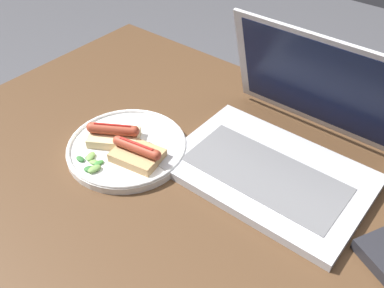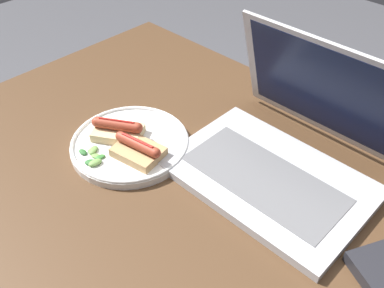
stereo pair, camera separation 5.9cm
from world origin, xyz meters
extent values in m
cube|color=#4C331E|center=(0.00, 0.00, 0.75)|extent=(1.17, 0.82, 0.04)
cylinder|color=#4C331E|center=(-0.50, 0.32, 0.37)|extent=(0.06, 0.06, 0.74)
cube|color=#B7B7BC|center=(0.12, 0.09, 0.78)|extent=(0.38, 0.26, 0.02)
cube|color=slate|center=(0.12, 0.07, 0.79)|extent=(0.31, 0.14, 0.00)
cube|color=#B7B7BC|center=(0.12, 0.25, 0.91)|extent=(0.38, 0.08, 0.24)
cube|color=#0C1433|center=(0.12, 0.25, 0.91)|extent=(0.34, 0.06, 0.21)
cylinder|color=white|center=(-0.15, -0.03, 0.78)|extent=(0.25, 0.25, 0.02)
torus|color=white|center=(-0.15, -0.03, 0.79)|extent=(0.25, 0.25, 0.01)
cube|color=#D6B784|center=(-0.18, -0.04, 0.80)|extent=(0.12, 0.11, 0.02)
cylinder|color=#9E3D28|center=(-0.18, -0.04, 0.82)|extent=(0.09, 0.07, 0.02)
sphere|color=#9E3D28|center=(-0.14, -0.01, 0.82)|extent=(0.02, 0.02, 0.02)
sphere|color=#9E3D28|center=(-0.22, -0.06, 0.82)|extent=(0.02, 0.02, 0.02)
cylinder|color=red|center=(-0.18, -0.04, 0.83)|extent=(0.07, 0.04, 0.01)
cube|color=tan|center=(-0.10, -0.05, 0.80)|extent=(0.11, 0.09, 0.02)
cylinder|color=#9E3D28|center=(-0.10, -0.05, 0.82)|extent=(0.09, 0.04, 0.02)
sphere|color=#9E3D28|center=(-0.15, -0.05, 0.82)|extent=(0.02, 0.02, 0.02)
sphere|color=#9E3D28|center=(-0.06, -0.04, 0.82)|extent=(0.02, 0.02, 0.02)
cylinder|color=red|center=(-0.10, -0.05, 0.83)|extent=(0.08, 0.02, 0.01)
ellipsoid|color=#2D662D|center=(-0.15, -0.13, 0.79)|extent=(0.03, 0.03, 0.01)
ellipsoid|color=#387A33|center=(-0.15, -0.11, 0.79)|extent=(0.02, 0.02, 0.01)
ellipsoid|color=#387A33|center=(-0.18, -0.11, 0.79)|extent=(0.02, 0.01, 0.00)
ellipsoid|color=#709E4C|center=(-0.14, -0.12, 0.79)|extent=(0.02, 0.03, 0.01)
ellipsoid|color=#709E4C|center=(-0.16, -0.11, 0.79)|extent=(0.03, 0.02, 0.00)
ellipsoid|color=#2D662D|center=(-0.19, -0.12, 0.79)|extent=(0.02, 0.01, 0.01)
ellipsoid|color=#709E4C|center=(-0.18, -0.10, 0.79)|extent=(0.03, 0.03, 0.01)
camera|label=1|loc=(0.38, -0.47, 1.37)|focal=40.00mm
camera|label=2|loc=(0.43, -0.44, 1.37)|focal=40.00mm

